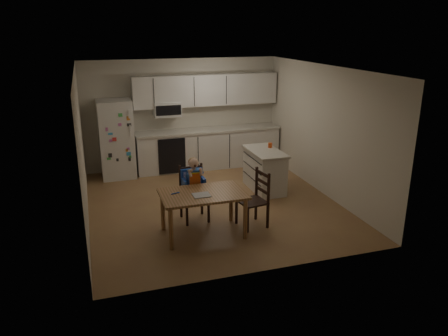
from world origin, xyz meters
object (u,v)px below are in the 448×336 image
chair_booster (193,182)px  chair_side (257,195)px  red_cup (270,145)px  kitchen_island (265,170)px  refrigerator (116,139)px  dining_table (203,199)px

chair_booster → chair_side: 1.10m
red_cup → kitchen_island: bearing=-137.2°
refrigerator → dining_table: refrigerator is taller
kitchen_island → dining_table: 2.33m
refrigerator → red_cup: bearing=-28.4°
refrigerator → chair_side: refrigerator is taller
kitchen_island → refrigerator: bearing=147.6°
red_cup → chair_side: (-0.94, -1.67, -0.34)m
chair_booster → red_cup: bearing=28.0°
kitchen_island → red_cup: (0.18, 0.16, 0.46)m
refrigerator → dining_table: size_ratio=1.29×
refrigerator → kitchen_island: 3.30m
chair_booster → kitchen_island: bearing=26.5°
refrigerator → chair_booster: (1.05, -2.71, -0.18)m
kitchen_island → chair_side: size_ratio=1.18×
red_cup → chair_booster: bearing=-149.3°
chair_booster → chair_side: chair_booster is taller
refrigerator → red_cup: size_ratio=17.19×
chair_booster → chair_side: bearing=-33.0°
dining_table → chair_booster: 0.62m
refrigerator → chair_booster: size_ratio=1.53×
chair_side → red_cup: bearing=141.6°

